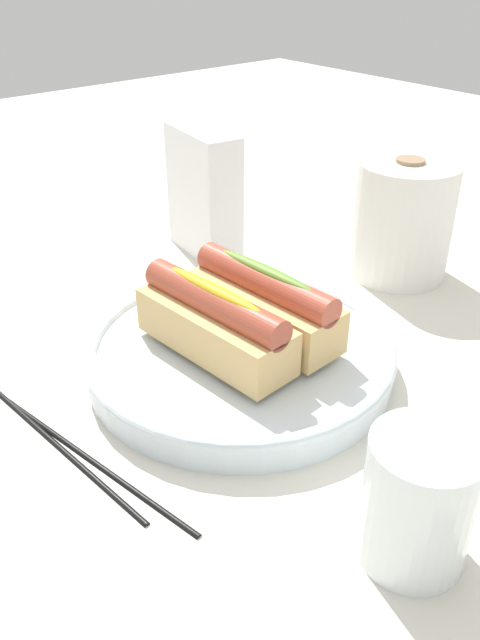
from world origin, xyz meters
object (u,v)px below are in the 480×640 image
paper_towel_roll (402,220)px  napkin_box (204,194)px  hotdog_front (214,323)px  chopstick_near (91,459)px  serving_bowl (240,353)px  chopstick_far (58,445)px  hotdog_back (264,302)px  water_glass (416,507)px

paper_towel_roll → napkin_box: napkin_box is taller
hotdog_front → chopstick_near: bearing=-81.2°
paper_towel_roll → napkin_box: (-0.19, -0.13, 0.01)m
serving_bowl → napkin_box: (-0.22, 0.13, 0.06)m
napkin_box → chopstick_far: napkin_box is taller
hotdog_back → chopstick_far: size_ratio=0.69×
water_glass → paper_towel_roll: size_ratio=0.67×
water_glass → napkin_box: size_ratio=0.60×
water_glass → chopstick_far: water_glass is taller
napkin_box → water_glass: bearing=-12.6°
hotdog_front → paper_towel_roll: size_ratio=1.14×
paper_towel_roll → chopstick_near: bearing=-83.1°
hotdog_front → chopstick_near: hotdog_front is taller
serving_bowl → paper_towel_roll: paper_towel_roll is taller
hotdog_back → hotdog_front: bearing=-91.3°
hotdog_front → chopstick_far: bearing=-93.7°
water_glass → chopstick_far: size_ratio=0.41×
chopstick_far → chopstick_near: bearing=16.5°
paper_towel_roll → hotdog_front: bearing=-84.0°
serving_bowl → napkin_box: 0.26m
napkin_box → chopstick_near: (0.24, -0.29, -0.07)m
water_glass → hotdog_front: bearing=174.9°
napkin_box → chopstick_near: size_ratio=0.68×
hotdog_front → chopstick_near: size_ratio=0.70×
water_glass → paper_towel_roll: bearing=129.4°
hotdog_back → chopstick_near: 0.20m
hotdog_front → napkin_box: (-0.22, 0.16, 0.02)m
paper_towel_roll → napkin_box: 0.23m
napkin_box → chopstick_far: bearing=-46.3°
chopstick_near → chopstick_far: same height
serving_bowl → hotdog_back: hotdog_back is taller
serving_bowl → water_glass: size_ratio=3.04×
water_glass → paper_towel_roll: 0.40m
chopstick_near → chopstick_far: (-0.03, -0.01, 0.00)m
serving_bowl → water_glass: bearing=-12.0°
water_glass → paper_towel_roll: (-0.25, 0.31, 0.03)m
paper_towel_roll → chopstick_near: (0.05, -0.42, -0.06)m
hotdog_front → chopstick_far: hotdog_front is taller
serving_bowl → hotdog_front: hotdog_front is taller
serving_bowl → chopstick_near: bearing=-82.9°
hotdog_back → chopstick_far: bearing=-93.0°
hotdog_front → hotdog_back: 0.06m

